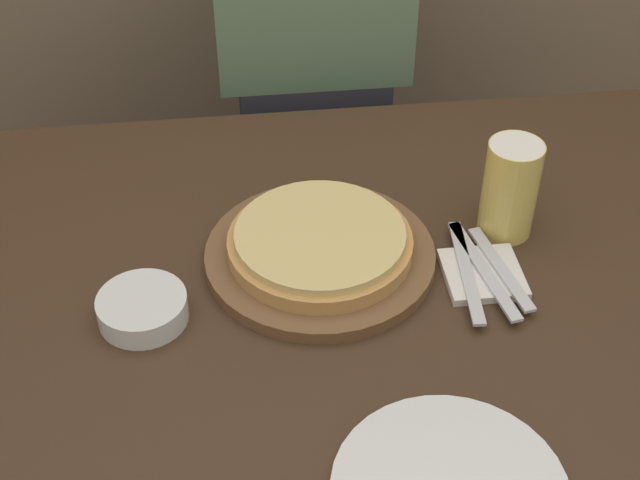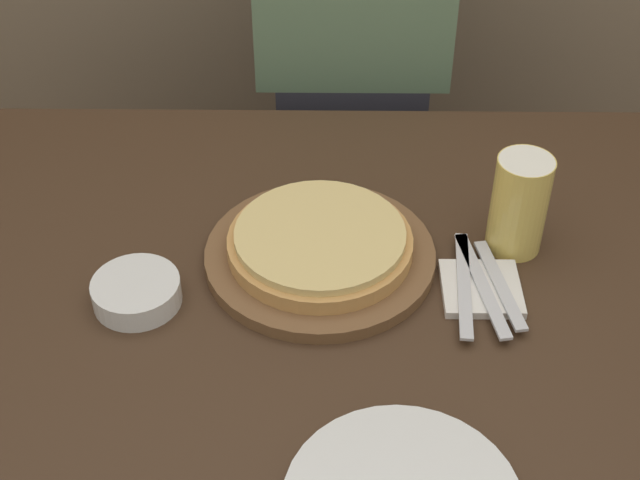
# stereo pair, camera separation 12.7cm
# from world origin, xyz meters

# --- Properties ---
(dining_table) EXTENTS (1.42, 1.00, 0.71)m
(dining_table) POSITION_xyz_m (0.00, 0.00, 0.35)
(dining_table) COLOR #3D2819
(dining_table) RESTS_ON ground_plane
(pizza_on_board) EXTENTS (0.33, 0.33, 0.06)m
(pizza_on_board) POSITION_xyz_m (0.02, 0.09, 0.73)
(pizza_on_board) COLOR brown
(pizza_on_board) RESTS_ON dining_table
(beer_glass) EXTENTS (0.08, 0.08, 0.15)m
(beer_glass) POSITION_xyz_m (0.30, 0.13, 0.79)
(beer_glass) COLOR #E5C65B
(beer_glass) RESTS_ON dining_table
(side_bowl) EXTENTS (0.12, 0.12, 0.04)m
(side_bowl) POSITION_xyz_m (-0.24, 0.00, 0.73)
(side_bowl) COLOR silver
(side_bowl) RESTS_ON dining_table
(napkin_stack) EXTENTS (0.11, 0.11, 0.01)m
(napkin_stack) POSITION_xyz_m (0.24, 0.03, 0.71)
(napkin_stack) COLOR white
(napkin_stack) RESTS_ON dining_table
(fork) EXTENTS (0.03, 0.22, 0.00)m
(fork) POSITION_xyz_m (0.22, 0.03, 0.72)
(fork) COLOR silver
(fork) RESTS_ON napkin_stack
(dinner_knife) EXTENTS (0.06, 0.21, 0.00)m
(dinner_knife) POSITION_xyz_m (0.24, 0.03, 0.72)
(dinner_knife) COLOR silver
(dinner_knife) RESTS_ON napkin_stack
(spoon) EXTENTS (0.05, 0.18, 0.00)m
(spoon) POSITION_xyz_m (0.27, 0.03, 0.72)
(spoon) COLOR silver
(spoon) RESTS_ON napkin_stack
(diner_person) EXTENTS (0.37, 0.20, 1.30)m
(diner_person) POSITION_xyz_m (0.07, 0.69, 0.64)
(diner_person) COLOR #33333D
(diner_person) RESTS_ON ground_plane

